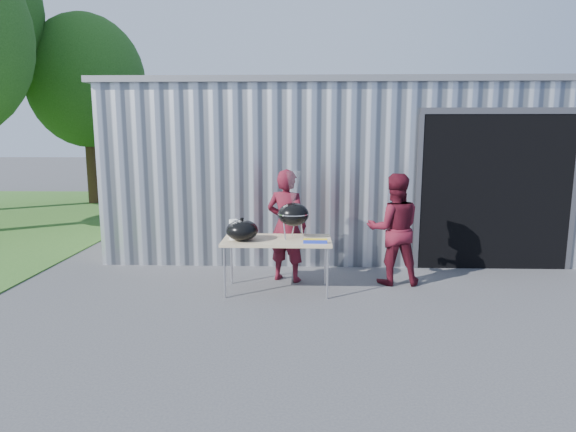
{
  "coord_description": "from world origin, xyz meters",
  "views": [
    {
      "loc": [
        0.2,
        -6.1,
        2.19
      ],
      "look_at": [
        -0.01,
        0.57,
        1.05
      ],
      "focal_mm": 30.0,
      "sensor_mm": 36.0,
      "label": 1
    }
  ],
  "objects_px": {
    "folding_table": "(277,242)",
    "person_bystander": "(394,229)",
    "kettle_grill": "(293,209)",
    "person_cook": "(287,226)"
  },
  "relations": [
    {
      "from": "folding_table",
      "to": "person_bystander",
      "type": "relative_size",
      "value": 0.92
    },
    {
      "from": "folding_table",
      "to": "kettle_grill",
      "type": "relative_size",
      "value": 1.6
    },
    {
      "from": "person_bystander",
      "to": "folding_table",
      "type": "bearing_deg",
      "value": 13.21
    },
    {
      "from": "kettle_grill",
      "to": "person_cook",
      "type": "height_order",
      "value": "same"
    },
    {
      "from": "folding_table",
      "to": "person_bystander",
      "type": "height_order",
      "value": "person_bystander"
    },
    {
      "from": "person_cook",
      "to": "kettle_grill",
      "type": "bearing_deg",
      "value": 123.6
    },
    {
      "from": "kettle_grill",
      "to": "person_cook",
      "type": "distance_m",
      "value": 0.56
    },
    {
      "from": "folding_table",
      "to": "person_bystander",
      "type": "xyz_separation_m",
      "value": [
        1.69,
        0.43,
        0.11
      ]
    },
    {
      "from": "kettle_grill",
      "to": "person_bystander",
      "type": "relative_size",
      "value": 0.57
    },
    {
      "from": "person_cook",
      "to": "person_bystander",
      "type": "xyz_separation_m",
      "value": [
        1.58,
        -0.09,
        -0.03
      ]
    }
  ]
}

